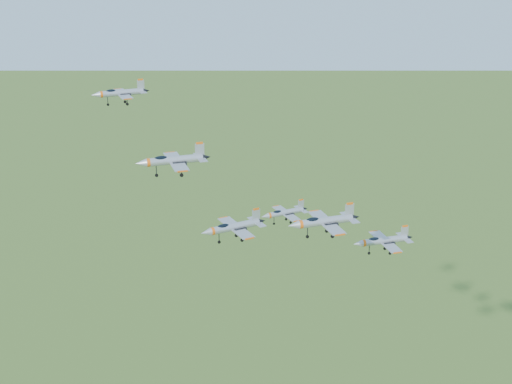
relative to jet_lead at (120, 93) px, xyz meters
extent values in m
cylinder|color=#999DA5|center=(0.31, 0.05, -0.03)|extent=(8.09, 2.43, 1.16)
cone|color=#999DA5|center=(-4.43, -0.72, -0.03)|extent=(1.77, 1.40, 1.16)
cone|color=black|center=(4.88, 0.79, -0.03)|extent=(1.39, 1.17, 0.98)
ellipsoid|color=black|center=(-1.62, -0.26, 0.41)|extent=(2.07, 1.14, 0.73)
cube|color=#999DA5|center=(0.89, -2.38, -0.25)|extent=(2.65, 4.19, 0.12)
cube|color=#999DA5|center=(0.09, 2.54, -0.25)|extent=(2.65, 4.19, 0.12)
cube|color=#999DA5|center=(3.92, 0.64, 1.17)|extent=(1.33, 0.32, 1.87)
cube|color=#DE570F|center=(3.92, 0.64, 2.15)|extent=(0.99, 0.28, 0.31)
cylinder|color=#999DA5|center=(8.53, -10.22, -10.44)|extent=(10.24, 2.32, 1.47)
cone|color=#999DA5|center=(2.46, -10.73, -10.44)|extent=(2.15, 1.63, 1.47)
cone|color=black|center=(14.38, -9.72, -10.44)|extent=(1.68, 1.38, 1.25)
ellipsoid|color=black|center=(6.06, -10.43, -9.89)|extent=(2.56, 1.26, 0.93)
cube|color=#999DA5|center=(9.02, -13.34, -10.73)|extent=(3.00, 5.16, 0.16)
cube|color=#999DA5|center=(8.49, -7.05, -10.73)|extent=(3.00, 5.16, 0.16)
cube|color=#999DA5|center=(13.14, -9.83, -8.92)|extent=(1.70, 0.28, 2.37)
cube|color=#DE570F|center=(13.14, -9.83, -7.68)|extent=(1.25, 0.26, 0.39)
cylinder|color=#999DA5|center=(15.81, -28.91, -16.24)|extent=(8.48, 3.40, 1.22)
cone|color=#999DA5|center=(10.92, -30.24, -16.24)|extent=(1.95, 1.62, 1.22)
cone|color=black|center=(20.53, -27.62, -16.24)|extent=(1.54, 1.35, 1.04)
ellipsoid|color=black|center=(13.82, -29.45, -15.78)|extent=(2.23, 1.39, 0.78)
cube|color=#999DA5|center=(16.68, -31.40, -16.48)|extent=(3.17, 4.56, 0.13)
cube|color=#999DA5|center=(15.30, -26.32, -16.48)|extent=(3.17, 4.56, 0.13)
cube|color=#999DA5|center=(19.53, -27.90, -14.98)|extent=(1.39, 0.48, 1.97)
cube|color=#DE570F|center=(19.53, -27.90, -13.94)|extent=(1.03, 0.40, 0.33)
cylinder|color=#999DA5|center=(30.84, -4.27, -24.90)|extent=(7.83, 2.95, 1.12)
cone|color=#999DA5|center=(26.31, -5.39, -24.90)|extent=(1.78, 1.46, 1.12)
cone|color=black|center=(35.21, -3.20, -24.90)|extent=(1.40, 1.22, 0.96)
ellipsoid|color=black|center=(28.99, -4.73, -24.48)|extent=(2.04, 1.24, 0.71)
cube|color=#999DA5|center=(31.59, -6.58, -25.12)|extent=(2.84, 4.17, 0.12)
cube|color=#999DA5|center=(30.43, -1.88, -25.12)|extent=(2.84, 4.17, 0.12)
cube|color=#999DA5|center=(34.29, -3.43, -23.73)|extent=(1.28, 0.41, 1.82)
cube|color=#DE570F|center=(34.29, -3.43, -22.78)|extent=(0.95, 0.34, 0.30)
cylinder|color=#999DA5|center=(32.29, -25.03, -18.40)|extent=(9.87, 2.40, 1.41)
cone|color=#999DA5|center=(26.46, -25.62, -18.40)|extent=(2.09, 1.60, 1.41)
cone|color=black|center=(37.91, -24.45, -18.40)|extent=(1.64, 1.35, 1.20)
ellipsoid|color=black|center=(29.92, -25.27, -17.86)|extent=(2.48, 1.25, 0.90)
cube|color=#999DA5|center=(32.82, -28.03, -18.67)|extent=(2.97, 5.01, 0.15)
cube|color=#999DA5|center=(32.20, -21.98, -18.67)|extent=(2.97, 5.01, 0.15)
cube|color=#999DA5|center=(36.73, -24.57, -16.93)|extent=(1.63, 0.30, 2.28)
cube|color=#DE570F|center=(36.73, -24.57, -15.73)|extent=(1.20, 0.27, 0.38)
cylinder|color=#999DA5|center=(48.29, -13.76, -28.57)|extent=(9.39, 1.91, 1.35)
cone|color=#999DA5|center=(42.71, -14.10, -28.57)|extent=(1.94, 1.46, 1.35)
cone|color=black|center=(53.67, -13.43, -28.57)|extent=(1.52, 1.23, 1.15)
ellipsoid|color=black|center=(46.02, -13.90, -28.06)|extent=(2.34, 1.11, 0.86)
cube|color=#999DA5|center=(48.68, -16.65, -28.83)|extent=(2.66, 4.70, 0.15)
cube|color=#999DA5|center=(48.32, -10.85, -28.83)|extent=(2.66, 4.70, 0.15)
cube|color=#999DA5|center=(52.54, -13.50, -27.17)|extent=(1.56, 0.22, 2.18)
cube|color=#DE570F|center=(52.54, -13.50, -26.03)|extent=(1.15, 0.21, 0.36)
camera|label=1|loc=(-3.75, -131.81, 28.67)|focal=50.00mm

